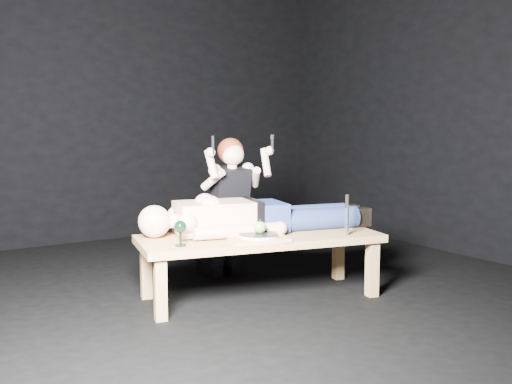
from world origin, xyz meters
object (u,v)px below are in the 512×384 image
kneeling_woman (226,206)px  goblet (180,233)px  lying_man (260,212)px  carving_knife (347,215)px  serving_tray (258,239)px  table (260,266)px

kneeling_woman → goblet: size_ratio=6.90×
lying_man → carving_knife: bearing=-34.8°
serving_tray → carving_knife: bearing=-16.1°
carving_knife → goblet: bearing=178.2°
table → kneeling_woman: size_ratio=1.47×
lying_man → table: bearing=-111.3°
carving_knife → serving_tray: bearing=176.4°
table → carving_knife: 0.71m
table → carving_knife: bearing=-20.7°
goblet → kneeling_woman: bearing=42.9°
kneeling_woman → carving_knife: kneeling_woman is taller
kneeling_woman → goblet: bearing=-133.3°
goblet → lying_man: bearing=13.2°
kneeling_woman → serving_tray: kneeling_woman is taller
table → serving_tray: (-0.11, -0.15, 0.24)m
lying_man → goblet: size_ratio=10.97×
lying_man → goblet: (-0.72, -0.17, -0.06)m
kneeling_woman → table: bearing=-94.4°
kneeling_woman → serving_tray: size_ratio=2.99×
kneeling_woman → serving_tray: 0.82m
lying_man → goblet: 0.74m
goblet → carving_knife: size_ratio=0.58×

